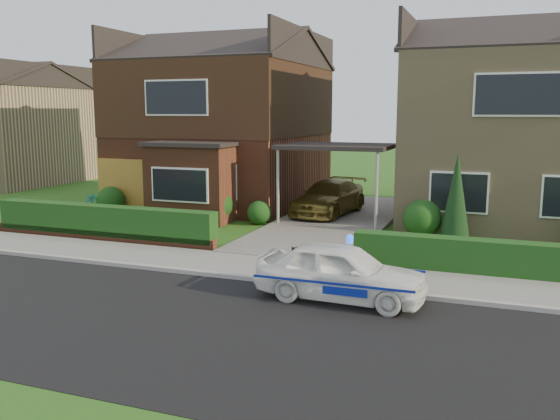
% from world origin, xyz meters
% --- Properties ---
extents(ground, '(120.00, 120.00, 0.00)m').
position_xyz_m(ground, '(0.00, 0.00, 0.00)').
color(ground, '#1D5416').
rests_on(ground, ground).
extents(road, '(60.00, 6.00, 0.02)m').
position_xyz_m(road, '(0.00, 0.00, 0.00)').
color(road, black).
rests_on(road, ground).
extents(kerb, '(60.00, 0.16, 0.12)m').
position_xyz_m(kerb, '(0.00, 3.05, 0.06)').
color(kerb, '#9E9993').
rests_on(kerb, ground).
extents(sidewalk, '(60.00, 2.00, 0.10)m').
position_xyz_m(sidewalk, '(0.00, 4.10, 0.05)').
color(sidewalk, slate).
rests_on(sidewalk, ground).
extents(driveway, '(3.80, 12.00, 0.12)m').
position_xyz_m(driveway, '(0.00, 11.00, 0.06)').
color(driveway, '#666059').
rests_on(driveway, ground).
extents(house_left, '(7.50, 9.53, 7.25)m').
position_xyz_m(house_left, '(-5.78, 13.90, 3.81)').
color(house_left, brown).
rests_on(house_left, ground).
extents(house_right, '(7.50, 8.06, 7.25)m').
position_xyz_m(house_right, '(5.80, 13.99, 3.66)').
color(house_right, tan).
rests_on(house_right, ground).
extents(carport_link, '(3.80, 3.00, 2.77)m').
position_xyz_m(carport_link, '(0.00, 10.95, 2.66)').
color(carport_link, black).
rests_on(carport_link, ground).
extents(garage_door, '(2.20, 0.10, 2.10)m').
position_xyz_m(garage_door, '(-8.25, 9.96, 1.05)').
color(garage_door, '#905D1F').
rests_on(garage_door, ground).
extents(dwarf_wall, '(7.70, 0.25, 0.36)m').
position_xyz_m(dwarf_wall, '(-5.80, 5.30, 0.18)').
color(dwarf_wall, brown).
rests_on(dwarf_wall, ground).
extents(hedge_left, '(7.50, 0.55, 0.90)m').
position_xyz_m(hedge_left, '(-5.80, 5.45, 0.00)').
color(hedge_left, '#173C13').
rests_on(hedge_left, ground).
extents(hedge_right, '(7.50, 0.55, 0.80)m').
position_xyz_m(hedge_right, '(5.80, 5.35, 0.00)').
color(hedge_right, '#173C13').
rests_on(hedge_right, ground).
extents(shrub_left_far, '(1.08, 1.08, 1.08)m').
position_xyz_m(shrub_left_far, '(-8.50, 9.50, 0.54)').
color(shrub_left_far, '#173C13').
rests_on(shrub_left_far, ground).
extents(shrub_left_mid, '(1.32, 1.32, 1.32)m').
position_xyz_m(shrub_left_mid, '(-4.00, 9.30, 0.66)').
color(shrub_left_mid, '#173C13').
rests_on(shrub_left_mid, ground).
extents(shrub_left_near, '(0.84, 0.84, 0.84)m').
position_xyz_m(shrub_left_near, '(-2.40, 9.60, 0.42)').
color(shrub_left_near, '#173C13').
rests_on(shrub_left_near, ground).
extents(shrub_right_near, '(1.20, 1.20, 1.20)m').
position_xyz_m(shrub_right_near, '(3.20, 9.40, 0.60)').
color(shrub_right_near, '#173C13').
rests_on(shrub_right_near, ground).
extents(conifer_a, '(0.90, 0.90, 2.60)m').
position_xyz_m(conifer_a, '(4.20, 9.20, 1.30)').
color(conifer_a, black).
rests_on(conifer_a, ground).
extents(neighbour_left, '(6.50, 7.00, 5.20)m').
position_xyz_m(neighbour_left, '(-20.00, 16.00, 2.60)').
color(neighbour_left, tan).
rests_on(neighbour_left, ground).
extents(police_car, '(3.27, 3.62, 1.38)m').
position_xyz_m(police_car, '(2.43, 2.40, 0.61)').
color(police_car, white).
rests_on(police_car, ground).
extents(driveway_car, '(2.22, 4.40, 1.23)m').
position_xyz_m(driveway_car, '(-0.54, 11.95, 0.73)').
color(driveway_car, brown).
rests_on(driveway_car, driveway).
extents(potted_plant_a, '(0.50, 0.40, 0.81)m').
position_xyz_m(potted_plant_a, '(-9.00, 9.00, 0.41)').
color(potted_plant_a, gray).
rests_on(potted_plant_a, ground).
extents(potted_plant_b, '(0.52, 0.50, 0.73)m').
position_xyz_m(potted_plant_b, '(-7.22, 6.00, 0.37)').
color(potted_plant_b, gray).
rests_on(potted_plant_b, ground).
extents(potted_plant_c, '(0.38, 0.38, 0.67)m').
position_xyz_m(potted_plant_c, '(-2.50, 6.00, 0.33)').
color(potted_plant_c, gray).
rests_on(potted_plant_c, ground).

